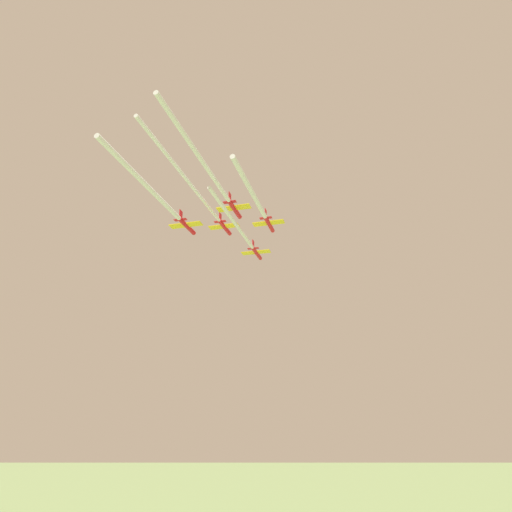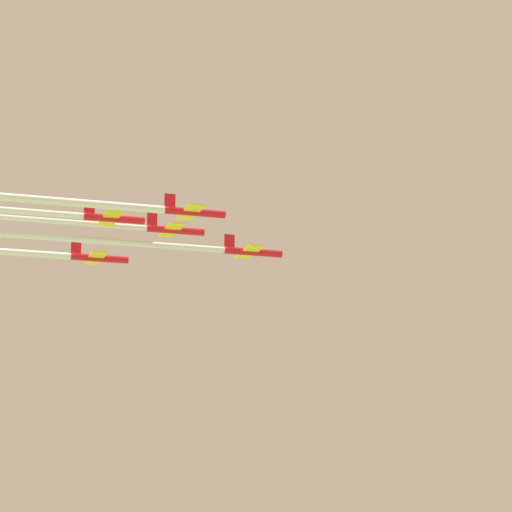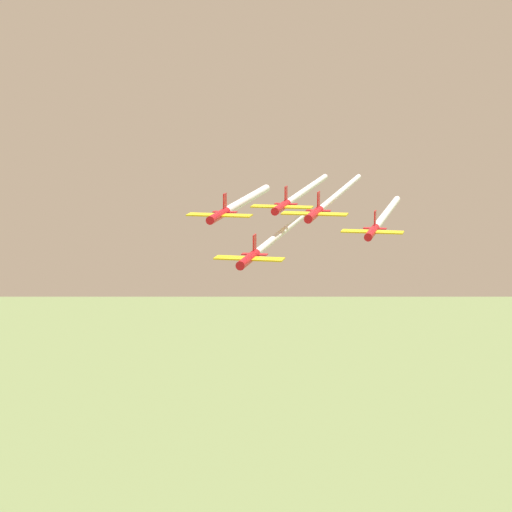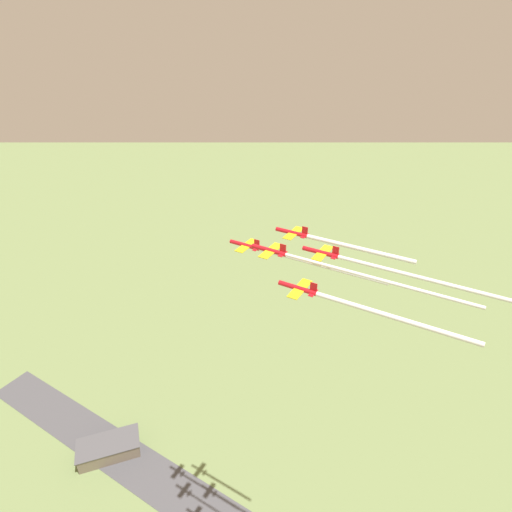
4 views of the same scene
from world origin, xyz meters
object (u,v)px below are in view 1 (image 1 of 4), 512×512
Objects in this scene: jet_4 at (234,208)px; jet_2 at (269,223)px; jet_3 at (186,225)px; jet_0 at (256,252)px; jet_1 at (224,227)px.

jet_2 is at bearing 59.53° from jet_4.
jet_3 is at bearing 180.00° from jet_4.
jet_4 is (-2.65, 14.24, -0.13)m from jet_2.
jet_1 is at bearing -120.47° from jet_0.
jet_4 is at bearing -59.53° from jet_1.
jet_2 is at bearing -0.00° from jet_1.
jet_1 reaches higher than jet_0.
jet_1 reaches higher than jet_2.
jet_1 is (-2.65, 14.24, 4.92)m from jet_0.
jet_0 is at bearing 90.00° from jet_4.
jet_3 is (-5.30, 28.47, 0.57)m from jet_0.
jet_4 is (-11.08, -9.63, 3.61)m from jet_3.
jet_4 is (-16.38, 18.84, 4.18)m from jet_0.
jet_1 is at bearing 59.53° from jet_3.
jet_4 is at bearing -120.47° from jet_2.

